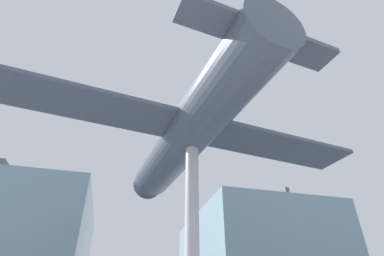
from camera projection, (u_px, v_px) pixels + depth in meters
The scene contains 2 objects.
support_pylon_central at pixel (192, 243), 10.84m from camera, with size 0.54×0.54×7.70m.
suspended_airplane at pixel (189, 131), 13.71m from camera, with size 17.16×14.18×3.48m.
Camera 1 is at (-2.85, -11.02, 1.58)m, focal length 28.00 mm.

